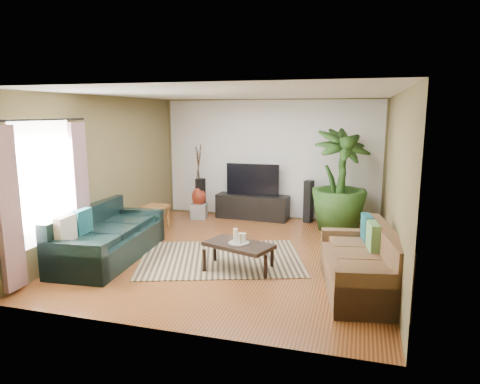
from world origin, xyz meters
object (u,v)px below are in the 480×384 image
(television, at_px, (253,179))
(vase, at_px, (199,197))
(sofa_left, at_px, (110,233))
(pedestal, at_px, (199,211))
(potted_plant, at_px, (339,180))
(tv_stand, at_px, (253,207))
(coffee_table, at_px, (239,256))
(side_table, at_px, (155,217))
(sofa_right, at_px, (359,260))
(speaker_right, at_px, (309,202))
(speaker_left, at_px, (201,199))

(television, xyz_separation_m, vase, (-1.18, -0.35, -0.40))
(sofa_left, xyz_separation_m, pedestal, (0.44, 2.94, -0.25))
(sofa_left, distance_m, potted_plant, 4.61)
(tv_stand, height_order, pedestal, tv_stand)
(coffee_table, bearing_deg, tv_stand, 120.27)
(side_table, bearing_deg, tv_stand, 39.03)
(vase, bearing_deg, tv_stand, 16.32)
(vase, relative_size, side_table, 0.89)
(sofa_right, distance_m, television, 4.24)
(sofa_right, height_order, tv_stand, sofa_right)
(tv_stand, distance_m, speaker_right, 1.29)
(sofa_left, xyz_separation_m, speaker_right, (2.89, 3.28, 0.04))
(speaker_left, height_order, potted_plant, potted_plant)
(sofa_right, relative_size, coffee_table, 1.89)
(coffee_table, distance_m, potted_plant, 3.21)
(speaker_left, relative_size, pedestal, 2.68)
(potted_plant, bearing_deg, side_table, -164.86)
(speaker_right, distance_m, side_table, 3.33)
(sofa_right, bearing_deg, potted_plant, 178.55)
(coffee_table, xyz_separation_m, potted_plant, (1.34, 2.79, 0.83))
(speaker_right, relative_size, side_table, 1.89)
(potted_plant, xyz_separation_m, side_table, (-3.67, -0.99, -0.79))
(tv_stand, height_order, television, television)
(speaker_left, xyz_separation_m, side_table, (-0.59, -1.10, -0.21))
(pedestal, xyz_separation_m, vase, (0.00, 0.00, 0.33))
(sofa_left, relative_size, speaker_left, 2.52)
(sofa_left, height_order, potted_plant, potted_plant)
(coffee_table, xyz_separation_m, pedestal, (-1.77, 2.86, -0.04))
(sofa_left, distance_m, speaker_left, 3.01)
(potted_plant, bearing_deg, sofa_right, -81.64)
(potted_plant, bearing_deg, speaker_right, 147.99)
(tv_stand, xyz_separation_m, pedestal, (-1.18, -0.35, -0.10))
(sofa_left, relative_size, tv_stand, 1.41)
(coffee_table, relative_size, vase, 2.35)
(vase, height_order, side_table, vase)
(vase, bearing_deg, television, 16.32)
(sofa_left, height_order, pedestal, sofa_left)
(speaker_right, xyz_separation_m, potted_plant, (0.66, -0.41, 0.57))
(coffee_table, xyz_separation_m, speaker_right, (0.68, 3.21, 0.26))
(sofa_left, height_order, tv_stand, sofa_left)
(sofa_right, distance_m, pedestal, 4.75)
(speaker_left, relative_size, vase, 2.09)
(tv_stand, height_order, speaker_left, speaker_left)
(speaker_right, xyz_separation_m, pedestal, (-2.45, -0.35, -0.30))
(sofa_left, bearing_deg, speaker_right, -45.80)
(coffee_table, distance_m, side_table, 2.94)
(potted_plant, relative_size, vase, 4.72)
(coffee_table, relative_size, tv_stand, 0.63)
(sofa_left, relative_size, sofa_right, 1.19)
(television, bearing_deg, pedestal, -163.68)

